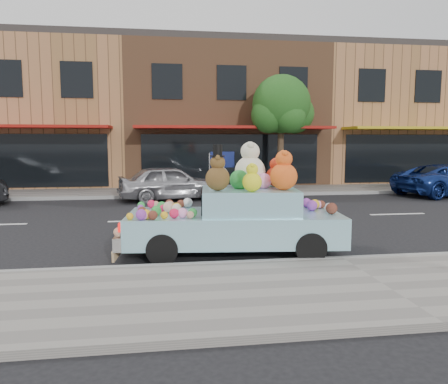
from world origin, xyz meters
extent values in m
plane|color=black|center=(0.00, 0.00, 0.00)|extent=(120.00, 120.00, 0.00)
cube|color=gray|center=(0.00, -6.50, 0.06)|extent=(60.00, 3.00, 0.12)
cube|color=gray|center=(0.00, 6.50, 0.06)|extent=(60.00, 3.00, 0.12)
cube|color=gray|center=(0.00, -5.00, 0.07)|extent=(60.00, 0.12, 0.13)
cube|color=gray|center=(0.00, 5.00, 0.07)|extent=(60.00, 0.12, 0.13)
cube|color=#A36C44|center=(-10.00, 12.00, 3.50)|extent=(10.00, 8.00, 7.00)
cube|color=#332D2B|center=(-10.00, 12.00, 7.15)|extent=(10.00, 8.00, 0.30)
cube|color=black|center=(-10.00, 7.98, 1.40)|extent=(8.50, 0.06, 2.40)
cube|color=maroon|center=(-10.00, 7.10, 2.90)|extent=(9.00, 1.80, 0.12)
cube|color=black|center=(-10.00, 7.98, 5.00)|extent=(1.40, 0.06, 1.60)
cube|color=black|center=(-7.00, 7.98, 5.00)|extent=(1.40, 0.06, 1.60)
cube|color=brown|center=(0.00, 12.00, 3.50)|extent=(10.00, 8.00, 7.00)
cube|color=#332D2B|center=(0.00, 12.00, 7.15)|extent=(10.00, 8.00, 0.30)
cube|color=black|center=(0.00, 7.98, 1.40)|extent=(8.50, 0.06, 2.40)
cube|color=maroon|center=(0.00, 7.10, 2.90)|extent=(9.00, 1.80, 0.12)
cube|color=black|center=(-3.00, 7.98, 5.00)|extent=(1.40, 0.06, 1.60)
cube|color=black|center=(0.00, 7.98, 5.00)|extent=(1.40, 0.06, 1.60)
cube|color=black|center=(3.00, 7.98, 5.00)|extent=(1.40, 0.06, 1.60)
cube|color=#A36C44|center=(10.00, 12.00, 3.50)|extent=(10.00, 8.00, 7.00)
cube|color=#332D2B|center=(10.00, 12.00, 7.15)|extent=(10.00, 8.00, 0.30)
cube|color=black|center=(10.00, 7.98, 1.40)|extent=(8.50, 0.06, 2.40)
cube|color=gold|center=(10.00, 7.10, 2.90)|extent=(9.00, 1.80, 0.12)
cube|color=black|center=(7.00, 7.98, 5.00)|extent=(1.40, 0.06, 1.60)
cube|color=black|center=(10.00, 7.98, 5.00)|extent=(1.40, 0.06, 1.60)
cylinder|color=#38281C|center=(2.00, 6.50, 1.60)|extent=(0.28, 0.28, 3.20)
sphere|color=#1C4E16|center=(2.00, 6.50, 3.92)|extent=(2.60, 2.60, 2.60)
sphere|color=#1C4E16|center=(2.70, 6.80, 3.52)|extent=(1.80, 1.80, 1.80)
sphere|color=#1C4E16|center=(1.40, 6.30, 3.42)|extent=(1.60, 1.60, 1.60)
sphere|color=#1C4E16|center=(2.20, 5.90, 3.32)|extent=(1.40, 1.40, 1.40)
sphere|color=#1C4E16|center=(1.70, 7.10, 3.62)|extent=(1.60, 1.60, 1.60)
imported|color=#AAA9AE|center=(-2.99, 4.30, 0.68)|extent=(4.25, 2.38, 1.37)
imported|color=navy|center=(8.63, 4.07, 0.66)|extent=(5.09, 3.17, 1.31)
cylinder|color=black|center=(-0.59, -4.90, 0.30)|extent=(0.62, 0.26, 0.60)
cylinder|color=black|center=(-0.43, -3.35, 0.30)|extent=(0.62, 0.26, 0.60)
cylinder|color=black|center=(-3.38, -4.61, 0.30)|extent=(0.62, 0.26, 0.60)
cylinder|color=black|center=(-3.21, -3.05, 0.30)|extent=(0.62, 0.26, 0.60)
cube|color=#9CD9EA|center=(-1.90, -3.98, 0.55)|extent=(4.45, 2.14, 0.60)
cube|color=#9CD9EA|center=(-1.60, -4.01, 1.10)|extent=(2.05, 1.69, 0.50)
cube|color=silver|center=(-4.11, -3.75, 0.40)|extent=(0.34, 1.79, 0.26)
cube|color=red|center=(-4.13, -4.43, 0.72)|extent=(0.09, 0.28, 0.16)
cube|color=red|center=(-3.99, -3.07, 0.72)|extent=(0.09, 0.28, 0.16)
cube|color=black|center=(-2.55, -3.91, 1.10)|extent=(0.17, 1.30, 0.40)
sphere|color=#523717|center=(-2.29, -4.29, 1.59)|extent=(0.48, 0.48, 0.48)
sphere|color=#523717|center=(-2.29, -4.29, 1.90)|extent=(0.30, 0.30, 0.30)
sphere|color=#523717|center=(-2.29, -4.39, 1.99)|extent=(0.11, 0.11, 0.11)
sphere|color=#523717|center=(-2.29, -4.18, 1.99)|extent=(0.11, 0.11, 0.11)
cylinder|color=black|center=(-2.29, -4.29, 2.02)|extent=(0.28, 0.28, 0.02)
cylinder|color=black|center=(-2.29, -4.29, 2.13)|extent=(0.18, 0.18, 0.22)
sphere|color=beige|center=(-1.52, -3.66, 1.67)|extent=(0.65, 0.65, 0.65)
sphere|color=beige|center=(-1.52, -3.66, 2.09)|extent=(0.40, 0.40, 0.40)
sphere|color=beige|center=(-1.52, -3.80, 2.22)|extent=(0.15, 0.15, 0.15)
sphere|color=beige|center=(-1.52, -3.52, 2.22)|extent=(0.15, 0.15, 0.15)
sphere|color=#E64E15|center=(-0.99, -4.37, 1.62)|extent=(0.54, 0.54, 0.54)
sphere|color=#E64E15|center=(-0.99, -4.37, 1.96)|extent=(0.33, 0.33, 0.33)
sphere|color=#E64E15|center=(-0.99, -4.49, 2.07)|extent=(0.13, 0.13, 0.13)
sphere|color=#E64E15|center=(-0.99, -4.26, 2.07)|extent=(0.13, 0.13, 0.13)
sphere|color=red|center=(-0.97, -3.67, 1.56)|extent=(0.41, 0.41, 0.41)
sphere|color=red|center=(-0.97, -3.67, 1.82)|extent=(0.26, 0.26, 0.26)
sphere|color=red|center=(-0.97, -3.76, 1.90)|extent=(0.10, 0.10, 0.10)
sphere|color=red|center=(-0.97, -3.58, 1.90)|extent=(0.10, 0.10, 0.10)
sphere|color=silver|center=(-2.15, -3.50, 1.56)|extent=(0.43, 0.43, 0.43)
sphere|color=silver|center=(-2.15, -3.50, 1.84)|extent=(0.27, 0.27, 0.27)
sphere|color=silver|center=(-2.15, -3.59, 1.93)|extent=(0.10, 0.10, 0.10)
sphere|color=silver|center=(-2.15, -3.40, 1.93)|extent=(0.10, 0.10, 0.10)
sphere|color=yellow|center=(-1.66, -4.55, 1.54)|extent=(0.37, 0.37, 0.37)
sphere|color=yellow|center=(-1.66, -4.55, 1.78)|extent=(0.23, 0.23, 0.23)
sphere|color=yellow|center=(-1.66, -4.64, 1.85)|extent=(0.09, 0.09, 0.09)
sphere|color=yellow|center=(-1.66, -4.47, 1.85)|extent=(0.09, 0.09, 0.09)
sphere|color=#248531|center=(-1.80, -3.99, 1.53)|extent=(0.40, 0.40, 0.40)
sphere|color=pink|center=(-1.30, -3.99, 1.50)|extent=(0.32, 0.32, 0.32)
sphere|color=#552418|center=(-3.54, -4.54, 0.94)|extent=(0.18, 0.18, 0.18)
sphere|color=#803094|center=(-3.75, -4.52, 0.95)|extent=(0.21, 0.21, 0.21)
sphere|color=#248531|center=(-3.81, -3.18, 0.93)|extent=(0.16, 0.16, 0.16)
sphere|color=red|center=(-3.34, -3.66, 0.93)|extent=(0.16, 0.16, 0.16)
sphere|color=red|center=(-3.14, -4.41, 0.94)|extent=(0.19, 0.19, 0.19)
sphere|color=beige|center=(-3.07, -3.90, 0.95)|extent=(0.20, 0.20, 0.20)
sphere|color=pink|center=(-2.98, -4.40, 0.95)|extent=(0.19, 0.19, 0.19)
sphere|color=#552418|center=(-3.75, -4.10, 0.94)|extent=(0.19, 0.19, 0.19)
sphere|color=#248531|center=(-2.78, -4.35, 0.94)|extent=(0.18, 0.18, 0.18)
sphere|color=silver|center=(-3.19, -3.29, 0.94)|extent=(0.18, 0.18, 0.18)
sphere|color=orange|center=(-3.96, -4.48, 0.92)|extent=(0.14, 0.14, 0.14)
sphere|color=#803094|center=(-3.37, -3.47, 0.92)|extent=(0.13, 0.13, 0.13)
sphere|color=#A9785C|center=(-2.84, -4.50, 0.92)|extent=(0.15, 0.15, 0.15)
sphere|color=orange|center=(-3.07, -3.79, 0.95)|extent=(0.21, 0.21, 0.21)
sphere|color=silver|center=(-2.80, -3.10, 0.96)|extent=(0.21, 0.21, 0.21)
sphere|color=#552418|center=(-2.95, -3.10, 0.94)|extent=(0.17, 0.17, 0.17)
sphere|color=#552418|center=(-3.20, -3.07, 0.94)|extent=(0.18, 0.18, 0.18)
sphere|color=#A9785C|center=(-3.19, -3.41, 0.95)|extent=(0.19, 0.19, 0.19)
sphere|color=#A9785C|center=(-3.49, -3.09, 0.93)|extent=(0.16, 0.16, 0.16)
sphere|color=orange|center=(-3.66, -4.45, 0.94)|extent=(0.19, 0.19, 0.19)
sphere|color=#803094|center=(-3.81, -3.43, 0.92)|extent=(0.13, 0.13, 0.13)
sphere|color=orange|center=(-3.33, -4.46, 0.92)|extent=(0.14, 0.14, 0.14)
sphere|color=#248531|center=(-3.48, -4.09, 0.95)|extent=(0.20, 0.20, 0.20)
sphere|color=#803094|center=(-3.28, -3.35, 0.93)|extent=(0.16, 0.16, 0.16)
sphere|color=pink|center=(-3.71, -4.49, 0.94)|extent=(0.17, 0.17, 0.17)
sphere|color=#248531|center=(-3.37, -3.56, 0.95)|extent=(0.21, 0.21, 0.21)
sphere|color=red|center=(-3.59, -3.09, 0.94)|extent=(0.18, 0.18, 0.18)
sphere|color=#D8A88C|center=(-3.24, -3.79, 0.97)|extent=(0.22, 0.22, 0.22)
sphere|color=#248531|center=(-4.13, -3.93, 0.62)|extent=(0.17, 0.17, 0.17)
sphere|color=#C07912|center=(-4.13, -3.95, 0.61)|extent=(0.17, 0.17, 0.17)
sphere|color=#A9785C|center=(-4.18, -4.46, 0.62)|extent=(0.18, 0.18, 0.18)
sphere|color=#552418|center=(-4.10, -3.61, 0.59)|extent=(0.13, 0.13, 0.13)
sphere|color=beige|center=(-4.04, -3.08, 0.62)|extent=(0.17, 0.17, 0.17)
sphere|color=#248531|center=(-4.02, -2.93, 0.62)|extent=(0.18, 0.18, 0.18)
sphere|color=#552418|center=(-4.03, -2.99, 0.62)|extent=(0.17, 0.17, 0.17)
sphere|color=beige|center=(-4.08, -3.47, 0.61)|extent=(0.16, 0.16, 0.16)
sphere|color=pink|center=(-4.06, -3.30, 0.60)|extent=(0.14, 0.14, 0.14)
sphere|color=#552418|center=(-4.16, -4.20, 0.61)|extent=(0.17, 0.17, 0.17)
sphere|color=#552418|center=(0.08, -3.66, 0.94)|extent=(0.17, 0.17, 0.17)
sphere|color=#803094|center=(-0.25, -3.96, 0.96)|extent=(0.23, 0.23, 0.23)
sphere|color=orange|center=(-0.51, -3.68, 0.95)|extent=(0.19, 0.19, 0.19)
sphere|color=silver|center=(0.07, -4.11, 0.94)|extent=(0.18, 0.18, 0.18)
sphere|color=#803094|center=(-0.21, -3.50, 0.95)|extent=(0.21, 0.21, 0.21)
sphere|color=pink|center=(0.01, -3.66, 0.93)|extent=(0.17, 0.17, 0.17)
sphere|color=#552418|center=(0.00, -4.41, 0.97)|extent=(0.23, 0.23, 0.23)
sphere|color=orange|center=(-0.10, -3.73, 0.95)|extent=(0.21, 0.21, 0.21)
cylinder|color=#997A54|center=(-4.28, -4.58, 0.17)|extent=(0.06, 0.06, 0.17)
sphere|color=#997A54|center=(-4.28, -4.58, 0.26)|extent=(0.07, 0.07, 0.07)
cylinder|color=#997A54|center=(-4.27, -4.48, 0.17)|extent=(0.06, 0.06, 0.17)
sphere|color=#997A54|center=(-4.27, -4.48, 0.26)|extent=(0.07, 0.07, 0.07)
cylinder|color=#997A54|center=(-4.26, -4.38, 0.17)|extent=(0.06, 0.06, 0.17)
sphere|color=#997A54|center=(-4.26, -4.38, 0.26)|extent=(0.07, 0.07, 0.07)
cylinder|color=#997A54|center=(-4.25, -4.28, 0.17)|extent=(0.06, 0.06, 0.17)
sphere|color=#997A54|center=(-4.25, -4.28, 0.26)|extent=(0.07, 0.07, 0.07)
cylinder|color=#997A54|center=(-4.24, -4.18, 0.17)|extent=(0.06, 0.06, 0.17)
sphere|color=#997A54|center=(-4.24, -4.18, 0.26)|extent=(0.07, 0.07, 0.07)
cylinder|color=#997A54|center=(-4.23, -4.08, 0.17)|extent=(0.06, 0.06, 0.17)
sphere|color=#997A54|center=(-4.23, -4.08, 0.26)|extent=(0.07, 0.07, 0.07)
cylinder|color=#997A54|center=(-4.22, -3.99, 0.17)|extent=(0.06, 0.06, 0.17)
sphere|color=#997A54|center=(-4.22, -3.99, 0.26)|extent=(0.07, 0.07, 0.07)
cylinder|color=#997A54|center=(-4.20, -3.89, 0.17)|extent=(0.06, 0.06, 0.17)
sphere|color=#997A54|center=(-4.20, -3.89, 0.26)|extent=(0.07, 0.07, 0.07)
cylinder|color=#997A54|center=(-4.19, -3.79, 0.17)|extent=(0.06, 0.06, 0.17)
sphere|color=#997A54|center=(-4.19, -3.79, 0.26)|extent=(0.07, 0.07, 0.07)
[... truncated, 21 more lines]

